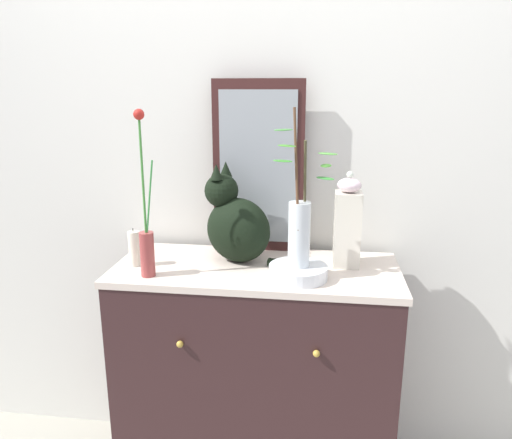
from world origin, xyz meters
TOP-DOWN VIEW (x-y plane):
  - wall_back at (0.00, 0.30)m, footprint 4.40×0.08m
  - sideboard at (0.00, -0.00)m, footprint 1.05×0.47m
  - mirror_leaning at (-0.02, 0.20)m, footprint 0.36×0.03m
  - cat_sitting at (-0.08, 0.05)m, footprint 0.46×0.24m
  - vase_slim_green at (-0.36, -0.14)m, footprint 0.06×0.05m
  - bowl_porcelain at (0.16, -0.09)m, footprint 0.20×0.20m
  - vase_glass_clear at (0.16, -0.09)m, footprint 0.22×0.12m
  - jar_lidded_porcelain at (0.33, 0.06)m, footprint 0.10×0.10m
  - candle_pillar at (-0.45, -0.05)m, footprint 0.04×0.04m

SIDE VIEW (x-z plane):
  - sideboard at x=0.00m, z-range 0.00..0.94m
  - bowl_porcelain at x=0.16m, z-range 0.94..0.99m
  - candle_pillar at x=-0.45m, z-range 0.94..1.08m
  - vase_slim_green at x=-0.36m, z-range 0.80..1.37m
  - cat_sitting at x=-0.08m, z-range 0.91..1.28m
  - jar_lidded_porcelain at x=0.33m, z-range 0.93..1.28m
  - vase_glass_clear at x=0.16m, z-range 0.86..1.39m
  - mirror_leaning at x=-0.02m, z-range 0.94..1.62m
  - wall_back at x=0.00m, z-range 0.00..2.60m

